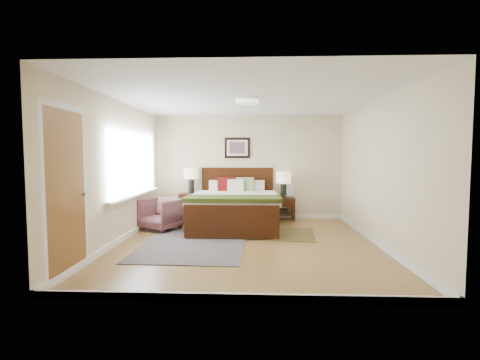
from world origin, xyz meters
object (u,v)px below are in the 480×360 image
at_px(lamp_left, 191,175).
at_px(rug_persian, 195,243).
at_px(nightstand_left, 191,198).
at_px(lamp_right, 284,180).
at_px(armchair, 161,214).
at_px(nightstand_right, 283,206).
at_px(bed, 235,201).

xyz_separation_m(lamp_left, rug_persian, (0.48, -2.36, -1.06)).
bearing_deg(lamp_left, nightstand_left, -90.00).
relative_size(lamp_right, armchair, 0.85).
xyz_separation_m(nightstand_left, lamp_left, (0.00, 0.02, 0.56)).
relative_size(lamp_left, lamp_right, 1.00).
distance_m(nightstand_left, nightstand_right, 2.22).
bearing_deg(bed, nightstand_right, 38.14).
height_order(nightstand_left, lamp_left, lamp_left).
height_order(bed, rug_persian, bed).
bearing_deg(nightstand_right, rug_persian, -126.54).
height_order(bed, armchair, bed).
height_order(bed, nightstand_left, bed).
bearing_deg(rug_persian, lamp_left, 103.11).
relative_size(lamp_left, rug_persian, 0.25).
xyz_separation_m(bed, lamp_left, (-1.10, 0.89, 0.50)).
relative_size(nightstand_left, rug_persian, 0.26).
distance_m(nightstand_right, armchair, 2.89).
bearing_deg(nightstand_left, bed, -38.15).
height_order(nightstand_left, armchair, armchair).
distance_m(nightstand_right, lamp_left, 2.33).
distance_m(nightstand_left, armchair, 1.29).
bearing_deg(lamp_left, armchair, -108.69).
bearing_deg(nightstand_right, armchair, -155.19).
relative_size(lamp_left, armchair, 0.85).
relative_size(nightstand_left, lamp_left, 1.03).
distance_m(bed, lamp_right, 1.48).
distance_m(nightstand_right, rug_persian, 2.93).
relative_size(nightstand_left, nightstand_right, 1.18).
bearing_deg(armchair, lamp_left, 98.78).
bearing_deg(rug_persian, armchair, 130.01).
distance_m(nightstand_right, lamp_right, 0.63).
bearing_deg(armchair, rug_persian, -24.20).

